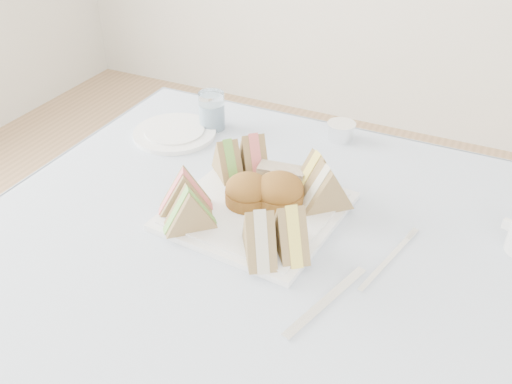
% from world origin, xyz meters
% --- Properties ---
extents(table, '(0.90, 0.90, 0.74)m').
position_xyz_m(table, '(0.00, 0.00, 0.37)').
color(table, brown).
rests_on(table, floor).
extents(tablecloth, '(1.02, 1.02, 0.01)m').
position_xyz_m(tablecloth, '(0.00, 0.00, 0.74)').
color(tablecloth, silver).
rests_on(tablecloth, table).
extents(serving_plate, '(0.33, 0.33, 0.01)m').
position_xyz_m(serving_plate, '(-0.02, 0.09, 0.75)').
color(serving_plate, white).
rests_on(serving_plate, tablecloth).
extents(sandwich_fl_a, '(0.11, 0.09, 0.09)m').
position_xyz_m(sandwich_fl_a, '(-0.13, 0.02, 0.80)').
color(sandwich_fl_a, olive).
rests_on(sandwich_fl_a, serving_plate).
extents(sandwich_fl_b, '(0.10, 0.10, 0.09)m').
position_xyz_m(sandwich_fl_b, '(-0.10, -0.02, 0.80)').
color(sandwich_fl_b, olive).
rests_on(sandwich_fl_b, serving_plate).
extents(sandwich_fr_a, '(0.10, 0.11, 0.09)m').
position_xyz_m(sandwich_fr_a, '(0.09, 0.00, 0.80)').
color(sandwich_fr_a, olive).
rests_on(sandwich_fr_a, serving_plate).
extents(sandwich_fr_b, '(0.10, 0.11, 0.09)m').
position_xyz_m(sandwich_fr_b, '(0.05, -0.03, 0.80)').
color(sandwich_fr_b, olive).
rests_on(sandwich_fr_b, serving_plate).
extents(sandwich_bl_a, '(0.10, 0.10, 0.08)m').
position_xyz_m(sandwich_bl_a, '(-0.12, 0.17, 0.80)').
color(sandwich_bl_a, olive).
rests_on(sandwich_bl_a, serving_plate).
extents(sandwich_bl_b, '(0.10, 0.11, 0.09)m').
position_xyz_m(sandwich_bl_b, '(-0.08, 0.20, 0.80)').
color(sandwich_bl_b, olive).
rests_on(sandwich_bl_b, serving_plate).
extents(sandwich_br_a, '(0.11, 0.11, 0.09)m').
position_xyz_m(sandwich_br_a, '(0.10, 0.15, 0.80)').
color(sandwich_br_a, olive).
rests_on(sandwich_br_a, serving_plate).
extents(sandwich_br_b, '(0.10, 0.11, 0.09)m').
position_xyz_m(sandwich_br_b, '(0.07, 0.19, 0.80)').
color(sandwich_br_b, olive).
rests_on(sandwich_br_b, serving_plate).
extents(scone_left, '(0.09, 0.09, 0.06)m').
position_xyz_m(scone_left, '(-0.04, 0.09, 0.79)').
color(scone_left, '#8E5F1F').
rests_on(scone_left, serving_plate).
extents(scone_right, '(0.11, 0.11, 0.06)m').
position_xyz_m(scone_right, '(0.02, 0.11, 0.79)').
color(scone_right, '#8E5F1F').
rests_on(scone_right, serving_plate).
extents(pastry_slice, '(0.10, 0.05, 0.05)m').
position_xyz_m(pastry_slice, '(-0.00, 0.18, 0.78)').
color(pastry_slice, beige).
rests_on(pastry_slice, serving_plate).
extents(side_plate, '(0.20, 0.20, 0.01)m').
position_xyz_m(side_plate, '(-0.33, 0.29, 0.75)').
color(side_plate, white).
rests_on(side_plate, tablecloth).
extents(water_glass, '(0.06, 0.06, 0.09)m').
position_xyz_m(water_glass, '(-0.27, 0.36, 0.79)').
color(water_glass, white).
rests_on(water_glass, tablecloth).
extents(tea_strainer, '(0.07, 0.07, 0.04)m').
position_xyz_m(tea_strainer, '(0.03, 0.44, 0.76)').
color(tea_strainer, white).
rests_on(tea_strainer, tablecloth).
extents(knife, '(0.07, 0.20, 0.00)m').
position_xyz_m(knife, '(0.19, -0.08, 0.75)').
color(knife, white).
rests_on(knife, tablecloth).
extents(fork, '(0.05, 0.17, 0.00)m').
position_xyz_m(fork, '(0.25, 0.05, 0.75)').
color(fork, white).
rests_on(fork, tablecloth).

